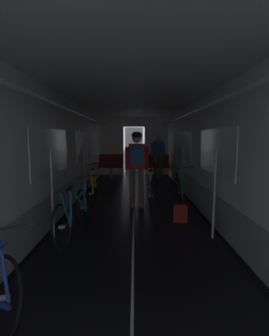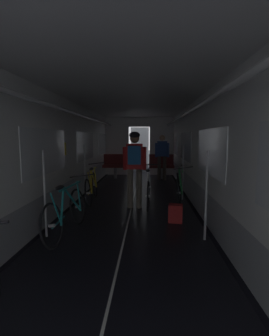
# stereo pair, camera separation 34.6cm
# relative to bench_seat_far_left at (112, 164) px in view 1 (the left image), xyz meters

# --- Properties ---
(train_car_shell) EXTENTS (3.14, 12.34, 2.57)m
(train_car_shell) POSITION_rel_bench_seat_far_left_xyz_m (0.90, -4.47, 1.13)
(train_car_shell) COLOR black
(train_car_shell) RESTS_ON ground
(bench_seat_far_left) EXTENTS (0.98, 0.51, 0.95)m
(bench_seat_far_left) POSITION_rel_bench_seat_far_left_xyz_m (0.00, 0.00, 0.00)
(bench_seat_far_left) COLOR gray
(bench_seat_far_left) RESTS_ON ground
(bench_seat_far_right) EXTENTS (0.98, 0.51, 0.95)m
(bench_seat_far_right) POSITION_rel_bench_seat_far_left_xyz_m (1.80, 0.00, 0.00)
(bench_seat_far_right) COLOR gray
(bench_seat_far_right) RESTS_ON ground
(bicycle_teal) EXTENTS (0.50, 1.70, 0.96)m
(bicycle_teal) POSITION_rel_bench_seat_far_left_xyz_m (-0.06, -5.88, -0.19)
(bicycle_teal) COLOR black
(bicycle_teal) RESTS_ON ground
(bicycle_green) EXTENTS (0.44, 1.69, 0.96)m
(bicycle_green) POSITION_rel_bench_seat_far_left_xyz_m (2.06, -3.57, -0.19)
(bicycle_green) COLOR black
(bicycle_green) RESTS_ON ground
(bicycle_yellow) EXTENTS (0.44, 1.69, 0.95)m
(bicycle_yellow) POSITION_rel_bench_seat_far_left_xyz_m (-0.12, -3.72, -0.19)
(bicycle_yellow) COLOR black
(bicycle_yellow) RESTS_ON ground
(person_cyclist_aisle) EXTENTS (0.53, 0.39, 1.73)m
(person_cyclist_aisle) POSITION_rel_bench_seat_far_left_xyz_m (0.98, -4.23, 0.50)
(person_cyclist_aisle) COLOR brown
(person_cyclist_aisle) RESTS_ON ground
(bicycle_white_in_aisle) EXTENTS (0.44, 1.69, 0.93)m
(bicycle_white_in_aisle) POSITION_rel_bench_seat_far_left_xyz_m (1.29, -3.97, -0.18)
(bicycle_white_in_aisle) COLOR black
(bicycle_white_in_aisle) RESTS_ON ground
(person_standing_near_bench) EXTENTS (0.53, 0.23, 1.69)m
(person_standing_near_bench) POSITION_rel_bench_seat_far_left_xyz_m (1.80, -0.38, 0.41)
(person_standing_near_bench) COLOR brown
(person_standing_near_bench) RESTS_ON ground
(backpack_on_floor) EXTENTS (0.29, 0.24, 0.34)m
(backpack_on_floor) POSITION_rel_bench_seat_far_left_xyz_m (1.80, -5.16, -0.40)
(backpack_on_floor) COLOR maroon
(backpack_on_floor) RESTS_ON ground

